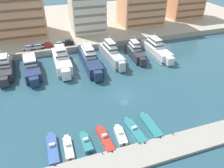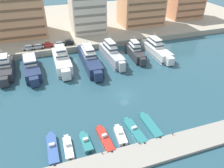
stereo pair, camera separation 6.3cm
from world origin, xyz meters
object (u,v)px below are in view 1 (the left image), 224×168
yacht_charcoal_far_left (5,68)px  motorboat_white_left (68,148)px  yacht_white_mid_right (156,49)px  motorboat_teal_mid_right (150,125)px  motorboat_blue_far_left (53,149)px  motorboat_red_center_left (105,139)px  motorboat_teal_mid_left (86,142)px  car_red_mid_left (48,45)px  yacht_silver_center (111,54)px  yacht_charcoal_center_right (135,52)px  motorboat_white_center (120,135)px  car_silver_far_left (28,47)px  car_black_center (68,42)px  yacht_navy_left (31,67)px  yacht_navy_center_left (90,59)px  motorboat_teal_center_right (135,131)px  car_silver_left (38,46)px  yacht_white_mid_left (62,60)px  car_silver_center_left (59,44)px

yacht_charcoal_far_left → motorboat_white_left: yacht_charcoal_far_left is taller
yacht_white_mid_right → motorboat_teal_mid_right: bearing=-119.8°
motorboat_blue_far_left → motorboat_red_center_left: bearing=-4.2°
motorboat_teal_mid_left → car_red_mid_left: bearing=94.0°
yacht_silver_center → motorboat_red_center_left: size_ratio=2.36×
motorboat_blue_far_left → motorboat_teal_mid_left: (6.69, -0.40, -0.07)m
yacht_charcoal_center_right → yacht_charcoal_far_left: bearing=177.7°
motorboat_white_center → car_silver_far_left: bearing=110.0°
yacht_charcoal_far_left → motorboat_white_center: yacht_charcoal_far_left is taller
car_silver_far_left → motorboat_blue_far_left: bearing=-85.7°
motorboat_white_center → car_black_center: (-3.16, 48.97, 2.79)m
yacht_charcoal_center_right → car_red_mid_left: 32.72m
yacht_navy_left → yacht_navy_center_left: bearing=-3.3°
yacht_navy_center_left → motorboat_teal_center_right: size_ratio=2.62×
motorboat_teal_mid_left → car_red_mid_left: car_red_mid_left is taller
car_silver_left → yacht_navy_center_left: bearing=-42.9°
yacht_white_mid_right → motorboat_white_center: size_ratio=3.24×
motorboat_teal_mid_right → yacht_navy_left: bearing=125.5°
motorboat_white_left → yacht_white_mid_left: bearing=84.1°
motorboat_blue_far_left → yacht_silver_center: bearing=55.3°
motorboat_blue_far_left → car_red_mid_left: car_red_mid_left is taller
yacht_navy_left → car_silver_center_left: 17.13m
motorboat_white_center → motorboat_teal_center_right: 3.48m
yacht_charcoal_far_left → car_silver_far_left: yacht_charcoal_far_left is taller
yacht_charcoal_center_right → car_silver_center_left: 28.87m
motorboat_red_center_left → car_silver_far_left: bearing=106.3°
yacht_silver_center → motorboat_white_center: 36.51m
motorboat_white_left → motorboat_red_center_left: size_ratio=0.83×
car_silver_left → car_black_center: (11.13, 0.18, 0.00)m
motorboat_teal_mid_right → car_silver_far_left: size_ratio=2.08×
car_red_mid_left → motorboat_white_left: bearing=-90.4°
motorboat_white_center → motorboat_teal_mid_right: (7.45, 0.62, 0.00)m
car_silver_far_left → motorboat_teal_center_right: bearing=-66.4°
yacht_navy_center_left → car_silver_left: yacht_navy_center_left is taller
car_silver_center_left → car_red_mid_left: bearing=173.8°
yacht_navy_center_left → car_silver_far_left: 24.26m
car_silver_far_left → yacht_navy_center_left: bearing=-37.3°
yacht_charcoal_far_left → car_black_center: size_ratio=4.03×
motorboat_teal_center_right → yacht_charcoal_far_left: bearing=128.1°
motorboat_teal_mid_right → car_red_mid_left: bearing=110.6°
car_silver_center_left → yacht_white_mid_left: bearing=-93.1°
yacht_navy_center_left → yacht_white_mid_right: 25.33m
motorboat_blue_far_left → car_silver_far_left: size_ratio=2.08×
yacht_white_mid_right → motorboat_white_left: yacht_white_mid_right is taller
motorboat_teal_mid_right → car_silver_left: car_silver_left is taller
yacht_white_mid_left → car_black_center: 13.51m
car_silver_left → motorboat_white_center: bearing=-73.7°
motorboat_red_center_left → yacht_charcoal_far_left: bearing=120.5°
motorboat_white_center → yacht_navy_center_left: bearing=87.3°
yacht_white_mid_right → yacht_charcoal_far_left: bearing=177.8°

